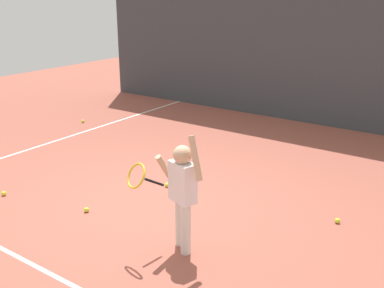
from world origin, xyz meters
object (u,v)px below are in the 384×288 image
at_px(tennis_ball_1, 167,185).
at_px(tennis_ball_2, 83,121).
at_px(tennis_ball_3, 4,193).
at_px(tennis_player, 181,189).
at_px(tennis_ball_7, 87,210).
at_px(tennis_ball_6, 338,221).

bearing_deg(tennis_ball_1, tennis_ball_2, 155.46).
relative_size(tennis_ball_2, tennis_ball_3, 1.00).
bearing_deg(tennis_ball_2, tennis_player, -31.16).
bearing_deg(tennis_ball_7, tennis_ball_1, 73.31).
bearing_deg(tennis_player, tennis_ball_7, -162.60).
relative_size(tennis_ball_1, tennis_ball_7, 1.00).
relative_size(tennis_ball_1, tennis_ball_6, 1.00).
xyz_separation_m(tennis_ball_1, tennis_ball_2, (-3.56, 1.63, 0.00)).
bearing_deg(tennis_ball_2, tennis_ball_7, -41.63).
relative_size(tennis_ball_2, tennis_ball_7, 1.00).
bearing_deg(tennis_ball_1, tennis_player, -46.73).
distance_m(tennis_ball_2, tennis_ball_3, 3.68).
distance_m(tennis_ball_2, tennis_ball_7, 4.28).
relative_size(tennis_player, tennis_ball_7, 20.46).
bearing_deg(tennis_ball_3, tennis_ball_1, 42.43).
distance_m(tennis_ball_6, tennis_ball_7, 3.16).
xyz_separation_m(tennis_player, tennis_ball_7, (-1.52, 0.01, -0.69)).
distance_m(tennis_player, tennis_ball_6, 2.11).
bearing_deg(tennis_ball_1, tennis_ball_3, -137.57).
xyz_separation_m(tennis_ball_2, tennis_ball_3, (1.89, -3.16, 0.00)).
relative_size(tennis_ball_1, tennis_ball_2, 1.00).
xyz_separation_m(tennis_player, tennis_ball_3, (-2.83, -0.31, -0.69)).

